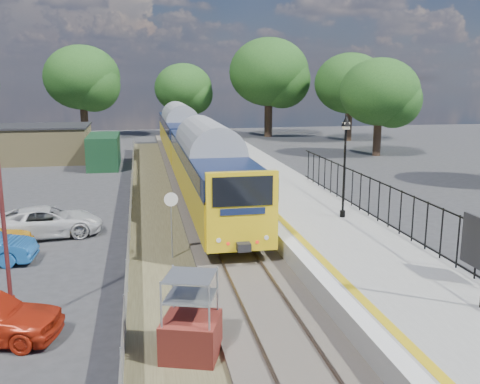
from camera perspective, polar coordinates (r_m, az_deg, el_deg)
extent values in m
plane|color=#2D2D30|center=(18.02, 1.77, -11.01)|extent=(120.00, 120.00, 0.00)
cube|color=#473F38|center=(27.34, -2.73, -2.72)|extent=(3.40, 80.00, 0.20)
cube|color=#4C472D|center=(25.20, -8.65, -4.29)|extent=(2.60, 70.00, 0.06)
cube|color=brown|center=(27.22, -4.23, -2.54)|extent=(0.07, 80.00, 0.14)
cube|color=brown|center=(27.41, -1.24, -2.41)|extent=(0.07, 80.00, 0.14)
cube|color=gray|center=(26.26, 7.00, -2.62)|extent=(5.00, 70.00, 0.90)
cube|color=silver|center=(25.57, 2.21, -1.89)|extent=(0.50, 70.00, 0.01)
cube|color=gold|center=(25.68, 3.30, -1.84)|extent=(0.30, 70.00, 0.01)
cylinder|color=black|center=(24.65, 10.88, -2.28)|extent=(0.24, 0.24, 0.30)
cylinder|color=black|center=(24.27, 11.05, 1.95)|extent=(0.10, 0.10, 3.70)
cube|color=black|center=(24.01, 11.24, 6.54)|extent=(0.08, 0.08, 0.30)
cube|color=beige|center=(23.99, 11.25, 6.94)|extent=(0.26, 0.26, 0.30)
cone|color=black|center=(23.97, 11.27, 7.49)|extent=(0.44, 0.44, 0.50)
cube|color=black|center=(21.72, 17.48, -0.23)|extent=(0.05, 26.00, 0.05)
cube|color=black|center=(18.11, 23.88, -4.91)|extent=(0.08, 1.40, 1.60)
cube|color=#9C8A58|center=(49.23, -20.47, 4.80)|extent=(8.00, 6.00, 3.00)
cube|color=black|center=(49.08, -20.60, 6.60)|extent=(8.20, 6.20, 0.15)
cube|color=#153B1D|center=(44.66, -14.31, 4.26)|extent=(2.40, 6.00, 2.60)
cylinder|color=#332319|center=(66.70, -16.24, 7.15)|extent=(0.88, 0.88, 3.85)
ellipsoid|color=#1B4717|center=(66.50, -16.51, 11.64)|extent=(8.80, 8.80, 7.48)
cylinder|color=#332319|center=(68.64, -5.98, 7.39)|extent=(0.72, 0.72, 3.15)
ellipsoid|color=#1B4717|center=(68.43, -6.05, 10.96)|extent=(7.20, 7.20, 6.12)
cylinder|color=#332319|center=(66.24, 3.04, 7.73)|extent=(0.96, 0.96, 4.20)
ellipsoid|color=#1B4717|center=(66.06, 3.10, 12.67)|extent=(9.60, 9.60, 8.16)
cylinder|color=#332319|center=(63.02, 11.48, 6.97)|extent=(0.80, 0.80, 3.50)
ellipsoid|color=#1B4717|center=(62.79, 11.66, 11.29)|extent=(8.00, 8.00, 6.80)
cylinder|color=#332319|center=(51.28, 14.41, 5.53)|extent=(0.72, 0.72, 3.15)
ellipsoid|color=#1B4717|center=(51.00, 14.66, 10.30)|extent=(7.20, 7.20, 6.12)
cube|color=gold|center=(29.52, -3.46, 1.54)|extent=(2.80, 20.00, 1.90)
cube|color=#101B3E|center=(29.31, -3.49, 4.04)|extent=(2.82, 20.00, 0.90)
cube|color=black|center=(29.31, -3.49, 4.04)|extent=(2.82, 18.00, 0.70)
cube|color=black|center=(29.76, -3.43, -0.69)|extent=(2.00, 18.00, 0.45)
cube|color=gold|center=(49.82, -6.47, 5.78)|extent=(2.80, 20.00, 1.90)
cube|color=#101B3E|center=(49.70, -6.50, 7.27)|extent=(2.82, 20.00, 0.90)
cube|color=black|center=(49.70, -6.50, 7.27)|extent=(2.82, 18.00, 0.70)
cube|color=black|center=(49.96, -6.44, 4.43)|extent=(2.00, 18.00, 0.45)
cube|color=black|center=(19.36, 0.30, 0.07)|extent=(2.24, 0.04, 1.10)
cube|color=maroon|center=(14.26, -5.23, -15.21)|extent=(1.77, 1.77, 1.08)
cylinder|color=#999EA3|center=(21.26, -7.29, -3.98)|extent=(0.06, 0.06, 2.45)
cylinder|color=silver|center=(20.91, -7.37, -0.79)|extent=(0.55, 0.03, 0.55)
cylinder|color=#4F1B1A|center=(15.92, -24.05, -1.42)|extent=(0.12, 0.12, 7.27)
imported|color=silver|center=(25.79, -19.95, -3.01)|extent=(5.18, 2.92, 1.37)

